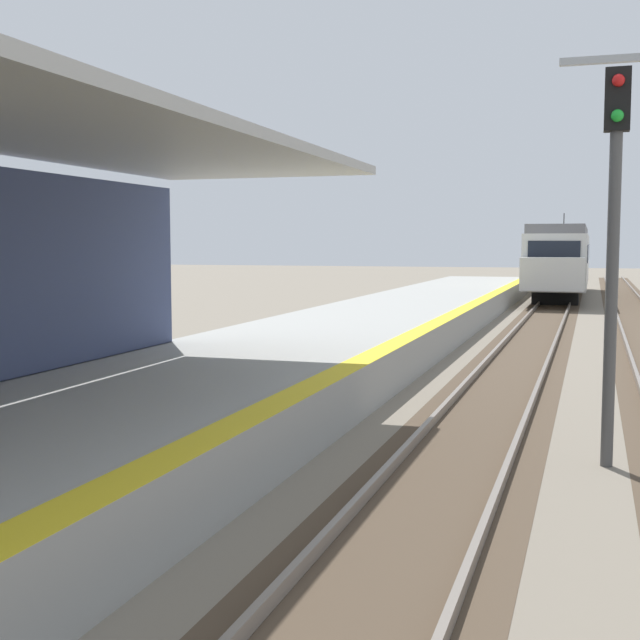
% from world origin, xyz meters
% --- Properties ---
extents(station_platform, '(5.00, 80.00, 0.91)m').
position_xyz_m(station_platform, '(-2.50, 16.00, 0.45)').
color(station_platform, '#999993').
rests_on(station_platform, ground).
extents(track_pair_nearest_platform, '(2.34, 120.00, 0.16)m').
position_xyz_m(track_pair_nearest_platform, '(1.90, 20.00, 0.05)').
color(track_pair_nearest_platform, '#4C3D2D').
rests_on(track_pair_nearest_platform, ground).
extents(approaching_train, '(2.93, 19.60, 4.76)m').
position_xyz_m(approaching_train, '(1.90, 51.09, 2.18)').
color(approaching_train, silver).
rests_on(approaching_train, ground).
extents(rail_signal_post, '(0.32, 0.34, 5.20)m').
position_xyz_m(rail_signal_post, '(3.85, 14.03, 3.19)').
color(rail_signal_post, '#4C4C4C').
rests_on(rail_signal_post, ground).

